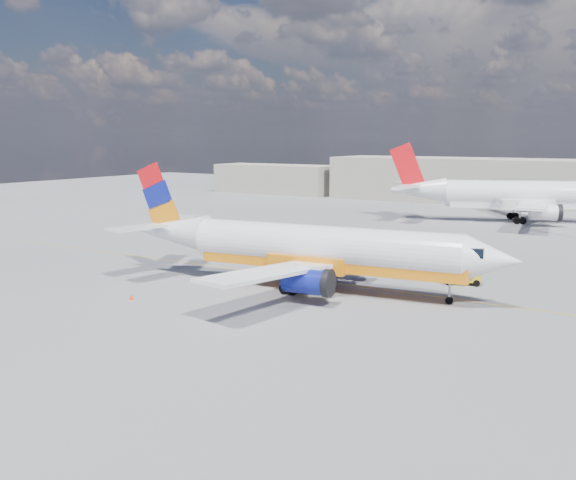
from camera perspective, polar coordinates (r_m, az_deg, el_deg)
The scene contains 8 objects.
ground at distance 53.41m, azimuth -2.84°, elevation -3.70°, with size 240.00×240.00×0.00m, color #5E5E63.
taxi_line at distance 55.83m, azimuth -1.07°, elevation -3.12°, with size 70.00×0.15×0.01m, color gold.
terminal_main at distance 120.50m, azimuth 20.22°, elevation 4.85°, with size 70.00×14.00×8.00m, color #A8A291.
terminal_annex at distance 137.22m, azimuth -1.02°, elevation 5.45°, with size 26.00×10.00×6.00m, color #A8A291.
main_jet at distance 50.02m, azimuth 2.16°, elevation -0.77°, with size 32.35×25.36×9.79m.
second_jet at distance 96.16m, azimuth 20.34°, elevation 3.72°, with size 36.26×27.35×11.14m.
gse_tug at distance 54.15m, azimuth 15.13°, elevation -2.82°, with size 3.15×2.60×1.99m.
traffic_cone at distance 48.53m, azimuth -13.75°, elevation -4.96°, with size 0.39×0.39×0.54m.
Camera 1 is at (29.90, -42.63, 11.88)m, focal length 40.00 mm.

